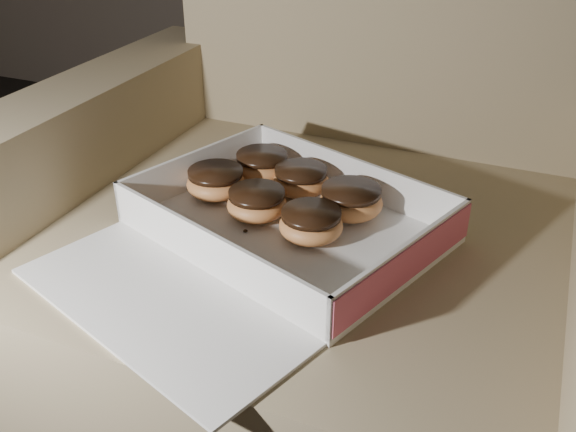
# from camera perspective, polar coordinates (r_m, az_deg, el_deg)

# --- Properties ---
(armchair) EXTENTS (1.00, 0.84, 1.04)m
(armchair) POSITION_cam_1_polar(r_m,az_deg,el_deg) (1.12, 3.63, -4.74)
(armchair) COLOR #95885F
(armchair) RESTS_ON floor
(bakery_box) EXTENTS (0.55, 0.59, 0.07)m
(bakery_box) POSITION_cam_1_polar(r_m,az_deg,el_deg) (0.92, -1.70, -1.84)
(bakery_box) COLOR white
(bakery_box) RESTS_ON armchair
(donut_a) EXTENTS (0.09, 0.09, 0.05)m
(donut_a) POSITION_cam_1_polar(r_m,az_deg,el_deg) (0.91, 2.06, -0.70)
(donut_a) COLOR #D98D4C
(donut_a) RESTS_ON bakery_box
(donut_b) EXTENTS (0.09, 0.09, 0.05)m
(donut_b) POSITION_cam_1_polar(r_m,az_deg,el_deg) (1.08, -2.32, 4.56)
(donut_b) COLOR #D98D4C
(donut_b) RESTS_ON bakery_box
(donut_c) EXTENTS (0.09, 0.09, 0.05)m
(donut_c) POSITION_cam_1_polar(r_m,az_deg,el_deg) (1.03, -6.43, 3.03)
(donut_c) COLOR #D98D4C
(donut_c) RESTS_ON bakery_box
(donut_d) EXTENTS (0.09, 0.09, 0.05)m
(donut_d) POSITION_cam_1_polar(r_m,az_deg,el_deg) (1.03, 1.15, 3.22)
(donut_d) COLOR #D98D4C
(donut_d) RESTS_ON bakery_box
(donut_e) EXTENTS (0.10, 0.10, 0.05)m
(donut_e) POSITION_cam_1_polar(r_m,az_deg,el_deg) (0.97, 5.61, 1.33)
(donut_e) COLOR #D98D4C
(donut_e) RESTS_ON bakery_box
(donut_f) EXTENTS (0.09, 0.09, 0.05)m
(donut_f) POSITION_cam_1_polar(r_m,az_deg,el_deg) (0.97, -2.79, 1.15)
(donut_f) COLOR #D98D4C
(donut_f) RESTS_ON bakery_box
(crumb_a) EXTENTS (0.01, 0.01, 0.00)m
(crumb_a) POSITION_cam_1_polar(r_m,az_deg,el_deg) (0.95, -9.05, -1.23)
(crumb_a) COLOR black
(crumb_a) RESTS_ON bakery_box
(crumb_b) EXTENTS (0.01, 0.01, 0.00)m
(crumb_b) POSITION_cam_1_polar(r_m,az_deg,el_deg) (0.94, -3.82, -1.33)
(crumb_b) COLOR black
(crumb_b) RESTS_ON bakery_box
(crumb_c) EXTENTS (0.01, 0.01, 0.00)m
(crumb_c) POSITION_cam_1_polar(r_m,az_deg,el_deg) (0.93, -8.34, -1.86)
(crumb_c) COLOR black
(crumb_c) RESTS_ON bakery_box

